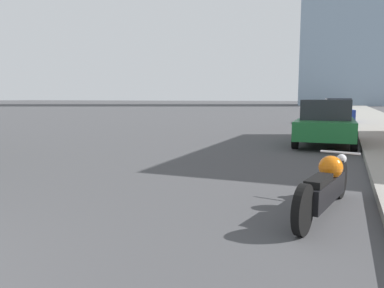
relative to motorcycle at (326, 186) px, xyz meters
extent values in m
cube|color=gray|center=(2.34, 35.01, -0.33)|extent=(3.19, 240.00, 0.15)
cylinder|color=black|center=(0.19, 0.96, -0.08)|extent=(0.22, 0.65, 0.64)
cylinder|color=black|center=(-0.21, -1.07, -0.08)|extent=(0.22, 0.65, 0.64)
cube|color=black|center=(-0.01, -0.05, -0.06)|extent=(0.54, 1.59, 0.32)
sphere|color=orange|center=(0.05, 0.26, 0.23)|extent=(0.36, 0.36, 0.36)
cube|color=black|center=(-0.07, -0.38, 0.15)|extent=(0.35, 0.75, 0.10)
sphere|color=silver|center=(0.19, 1.00, 0.26)|extent=(0.16, 0.16, 0.16)
cylinder|color=silver|center=(0.17, 0.85, 0.38)|extent=(0.62, 0.15, 0.04)
cube|color=#1E6B33|center=(-0.40, 8.27, 0.22)|extent=(1.98, 4.14, 0.61)
cube|color=#23282D|center=(-0.40, 8.27, 0.87)|extent=(1.65, 2.00, 0.68)
cylinder|color=black|center=(-1.33, 9.52, -0.09)|extent=(0.22, 0.63, 0.63)
cylinder|color=black|center=(0.46, 9.56, -0.09)|extent=(0.22, 0.63, 0.63)
cylinder|color=black|center=(-1.27, 6.98, -0.09)|extent=(0.22, 0.63, 0.63)
cylinder|color=black|center=(0.52, 7.02, -0.09)|extent=(0.22, 0.63, 0.63)
cube|color=#1E3899|center=(-0.26, 20.95, 0.23)|extent=(2.17, 4.54, 0.61)
cube|color=#23282D|center=(-0.26, 20.95, 0.89)|extent=(1.67, 2.24, 0.71)
cylinder|color=black|center=(-1.22, 22.21, -0.08)|extent=(0.27, 0.66, 0.64)
cylinder|color=black|center=(0.41, 22.38, -0.08)|extent=(0.27, 0.66, 0.64)
cylinder|color=black|center=(-0.93, 19.51, -0.08)|extent=(0.27, 0.66, 0.64)
cylinder|color=black|center=(0.69, 19.68, -0.08)|extent=(0.27, 0.66, 0.64)
camera|label=1|loc=(0.21, -5.66, 1.27)|focal=35.00mm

